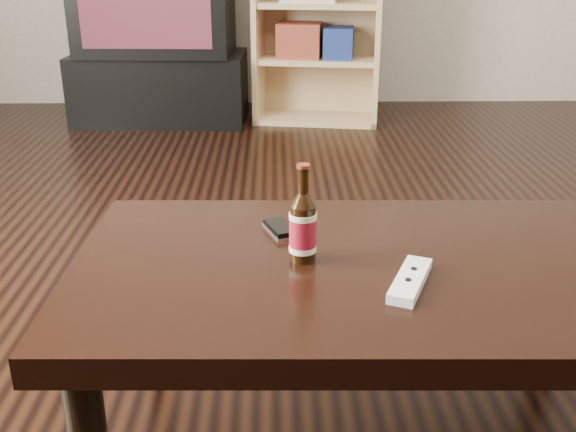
{
  "coord_description": "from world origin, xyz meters",
  "views": [
    {
      "loc": [
        -0.15,
        -1.7,
        1.06
      ],
      "look_at": [
        -0.12,
        -0.45,
        0.55
      ],
      "focal_mm": 42.0,
      "sensor_mm": 36.0,
      "label": 1
    }
  ],
  "objects_px": {
    "beer_bottle": "(303,227)",
    "remote": "(410,280)",
    "phone": "(280,229)",
    "tv_stand": "(161,87)",
    "coffee_table": "(364,287)"
  },
  "relations": [
    {
      "from": "tv_stand",
      "to": "beer_bottle",
      "type": "distance_m",
      "value": 3.07
    },
    {
      "from": "beer_bottle",
      "to": "remote",
      "type": "relative_size",
      "value": 1.12
    },
    {
      "from": "coffee_table",
      "to": "remote",
      "type": "distance_m",
      "value": 0.15
    },
    {
      "from": "phone",
      "to": "remote",
      "type": "relative_size",
      "value": 0.6
    },
    {
      "from": "tv_stand",
      "to": "phone",
      "type": "bearing_deg",
      "value": -73.08
    },
    {
      "from": "coffee_table",
      "to": "remote",
      "type": "xyz_separation_m",
      "value": [
        0.07,
        -0.1,
        0.07
      ]
    },
    {
      "from": "coffee_table",
      "to": "beer_bottle",
      "type": "relative_size",
      "value": 5.89
    },
    {
      "from": "tv_stand",
      "to": "coffee_table",
      "type": "relative_size",
      "value": 0.86
    },
    {
      "from": "phone",
      "to": "remote",
      "type": "bearing_deg",
      "value": -67.33
    },
    {
      "from": "beer_bottle",
      "to": "phone",
      "type": "relative_size",
      "value": 1.87
    },
    {
      "from": "beer_bottle",
      "to": "phone",
      "type": "xyz_separation_m",
      "value": [
        -0.04,
        0.14,
        -0.06
      ]
    },
    {
      "from": "tv_stand",
      "to": "phone",
      "type": "height_order",
      "value": "phone"
    },
    {
      "from": "tv_stand",
      "to": "coffee_table",
      "type": "distance_m",
      "value": 3.1
    },
    {
      "from": "coffee_table",
      "to": "beer_bottle",
      "type": "distance_m",
      "value": 0.18
    },
    {
      "from": "tv_stand",
      "to": "beer_bottle",
      "type": "relative_size",
      "value": 5.09
    }
  ]
}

